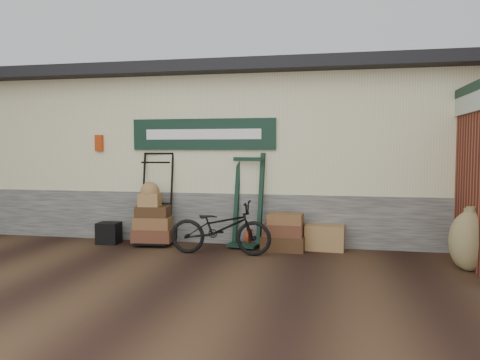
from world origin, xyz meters
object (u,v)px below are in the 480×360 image
porter_trolley (156,197)px  suitcase_stack (283,232)px  wicker_hamper (325,237)px  bicycle (220,225)px  black_trunk (109,233)px  green_barrow (247,200)px

porter_trolley → suitcase_stack: porter_trolley is taller
wicker_hamper → bicycle: size_ratio=0.39×
porter_trolley → wicker_hamper: size_ratio=2.59×
suitcase_stack → bicycle: size_ratio=0.43×
bicycle → suitcase_stack: bearing=-64.2°
suitcase_stack → black_trunk: size_ratio=1.88×
green_barrow → porter_trolley: bearing=-165.1°
suitcase_stack → wicker_hamper: bearing=16.4°
green_barrow → wicker_hamper: size_ratio=2.52×
suitcase_stack → black_trunk: (-3.12, -0.06, -0.13)m
porter_trolley → wicker_hamper: bearing=-3.5°
green_barrow → black_trunk: green_barrow is taller
wicker_hamper → porter_trolley: bearing=-178.4°
wicker_hamper → bicycle: bicycle is taller
black_trunk → porter_trolley: bearing=12.0°
porter_trolley → suitcase_stack: bearing=-8.0°
porter_trolley → wicker_hamper: (2.97, 0.08, -0.62)m
bicycle → wicker_hamper: bearing=-68.5°
suitcase_stack → bicycle: bicycle is taller
wicker_hamper → green_barrow: bearing=180.0°
porter_trolley → bicycle: 1.51m
wicker_hamper → black_trunk: (-3.80, -0.26, -0.02)m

